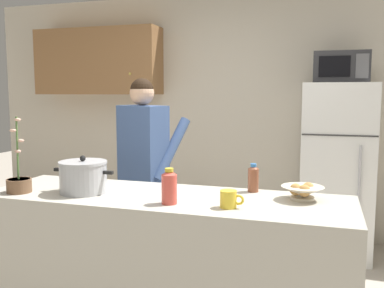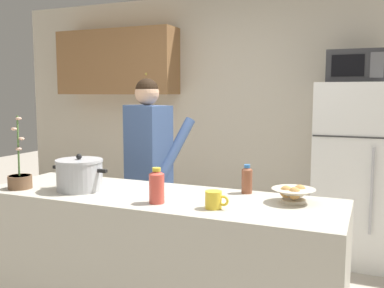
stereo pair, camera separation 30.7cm
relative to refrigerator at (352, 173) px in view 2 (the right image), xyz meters
The scene contains 11 objects.
back_wall_unit 1.47m from the refrigerator, 162.26° to the left, with size 6.00×0.48×2.60m.
kitchen_island 2.14m from the refrigerator, 119.01° to the right, with size 2.21×0.68×0.92m, color #BCB7A8.
refrigerator is the anchor object (origin of this frame).
microwave 0.95m from the refrigerator, 89.93° to the right, with size 0.48×0.37×0.28m.
person_near_pot 1.86m from the refrigerator, 143.96° to the right, with size 0.61×0.57×1.65m.
cooking_pot 2.47m from the refrigerator, 128.60° to the right, with size 0.41×0.30×0.23m.
coffee_mug 2.10m from the refrigerator, 106.67° to the right, with size 0.13×0.09×0.10m.
bread_bowl 1.74m from the refrigerator, 97.64° to the right, with size 0.25×0.25×0.10m.
bottle_near_edge 2.23m from the refrigerator, 114.84° to the right, with size 0.09×0.09×0.20m.
bottle_mid_counter 1.69m from the refrigerator, 108.64° to the right, with size 0.07×0.07×0.18m.
potted_orchid 2.80m from the refrigerator, 133.29° to the right, with size 0.15×0.15×0.47m.
Camera 2 is at (1.19, -2.26, 1.54)m, focal length 40.17 mm.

